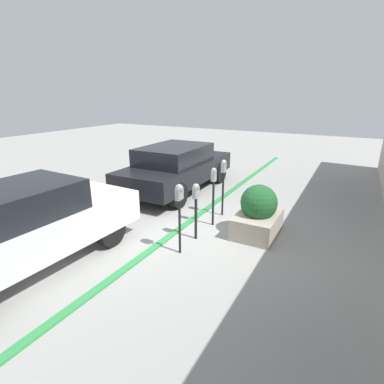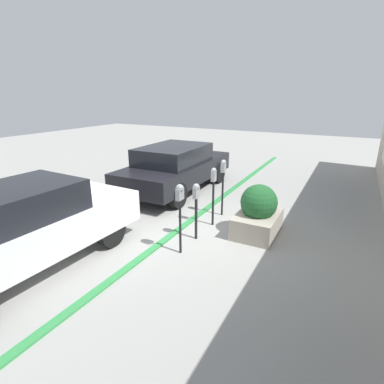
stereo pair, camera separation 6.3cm
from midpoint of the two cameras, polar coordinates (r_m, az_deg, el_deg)
ground_plane at (r=7.49m, az=-1.24°, el=-6.67°), size 40.00×40.00×0.00m
curb_strip at (r=7.52m, az=-1.78°, el=-6.41°), size 19.00×0.16×0.04m
parking_meter_nearest at (r=5.89m, az=-2.63°, el=-1.68°), size 0.19×0.17×1.49m
parking_meter_second at (r=6.57m, az=0.52°, el=-1.52°), size 0.18×0.15×1.31m
parking_meter_middle at (r=7.27m, az=3.86°, el=1.24°), size 0.14×0.12×1.48m
parking_meter_fourth at (r=7.89m, az=5.72°, el=3.17°), size 0.16×0.14×1.54m
planter_box at (r=7.12m, az=12.22°, el=-3.99°), size 1.34×0.92×1.20m
parked_car_front at (r=6.29m, az=-30.19°, el=-5.92°), size 4.57×1.86×1.62m
parked_car_middle at (r=10.09m, az=-3.26°, el=4.84°), size 4.78×2.04×1.54m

